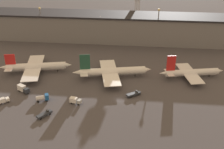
{
  "coord_description": "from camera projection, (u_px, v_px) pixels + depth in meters",
  "views": [
    {
      "loc": [
        9.68,
        -118.66,
        72.85
      ],
      "look_at": [
        -5.5,
        15.61,
        6.0
      ],
      "focal_mm": 45.0,
      "sensor_mm": 36.0,
      "label": 1
    }
  ],
  "objects": [
    {
      "name": "ground",
      "position": [
        119.0,
        100.0,
        138.96
      ],
      "size": [
        600.0,
        600.0,
        0.0
      ],
      "primitive_type": "plane",
      "color": "#423F44"
    },
    {
      "name": "service_vehicle_2",
      "position": [
        43.0,
        98.0,
        137.09
      ],
      "size": [
        6.58,
        4.66,
        3.42
      ],
      "rotation": [
        0.0,
        0.0,
        0.4
      ],
      "color": "#195199",
      "rests_on": "ground"
    },
    {
      "name": "airplane_0",
      "position": [
        36.0,
        67.0,
        165.19
      ],
      "size": [
        42.09,
        37.75,
        12.21
      ],
      "rotation": [
        0.0,
        0.0,
        0.22
      ],
      "color": "silver",
      "rests_on": "ground"
    },
    {
      "name": "lamp_post_2",
      "position": [
        158.0,
        23.0,
        200.43
      ],
      "size": [
        1.8,
        1.8,
        27.35
      ],
      "color": "slate",
      "rests_on": "ground"
    },
    {
      "name": "airplane_1",
      "position": [
        112.0,
        72.0,
        159.39
      ],
      "size": [
        44.99,
        35.21,
        14.74
      ],
      "rotation": [
        0.0,
        0.0,
        0.22
      ],
      "color": "white",
      "rests_on": "ground"
    },
    {
      "name": "service_vehicle_5",
      "position": [
        44.0,
        114.0,
        125.81
      ],
      "size": [
        6.09,
        7.38,
        2.44
      ],
      "rotation": [
        0.0,
        0.0,
        0.96
      ],
      "color": "#282D38",
      "rests_on": "ground"
    },
    {
      "name": "terminal_building",
      "position": [
        130.0,
        28.0,
        213.01
      ],
      "size": [
        225.51,
        25.22,
        20.43
      ],
      "color": "slate",
      "rests_on": "ground"
    },
    {
      "name": "service_vehicle_0",
      "position": [
        3.0,
        100.0,
        135.44
      ],
      "size": [
        5.31,
        5.14,
        2.87
      ],
      "rotation": [
        0.0,
        0.0,
        0.75
      ],
      "color": "white",
      "rests_on": "ground"
    },
    {
      "name": "service_vehicle_1",
      "position": [
        75.0,
        100.0,
        135.1
      ],
      "size": [
        6.01,
        3.48,
        3.09
      ],
      "rotation": [
        0.0,
        0.0,
        -0.21
      ],
      "color": "#9EA3A8",
      "rests_on": "ground"
    },
    {
      "name": "lamp_post_0",
      "position": [
        41.0,
        20.0,
        209.45
      ],
      "size": [
        1.8,
        1.8,
        26.16
      ],
      "color": "slate",
      "rests_on": "ground"
    },
    {
      "name": "service_vehicle_3",
      "position": [
        134.0,
        94.0,
        141.86
      ],
      "size": [
        7.59,
        6.5,
        2.48
      ],
      "rotation": [
        0.0,
        0.0,
        0.64
      ],
      "color": "#282D38",
      "rests_on": "ground"
    },
    {
      "name": "lamp_post_1",
      "position": [
        101.0,
        26.0,
        206.31
      ],
      "size": [
        1.8,
        1.8,
        20.47
      ],
      "color": "slate",
      "rests_on": "ground"
    },
    {
      "name": "service_vehicle_4",
      "position": [
        23.0,
        89.0,
        145.01
      ],
      "size": [
        7.5,
        5.68,
        3.67
      ],
      "rotation": [
        0.0,
        0.0,
        -0.52
      ],
      "color": "#282D38",
      "rests_on": "ground"
    },
    {
      "name": "airplane_2",
      "position": [
        191.0,
        72.0,
        159.31
      ],
      "size": [
        37.38,
        27.65,
        14.06
      ],
      "rotation": [
        0.0,
        0.0,
        0.22
      ],
      "color": "silver",
      "rests_on": "ground"
    }
  ]
}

